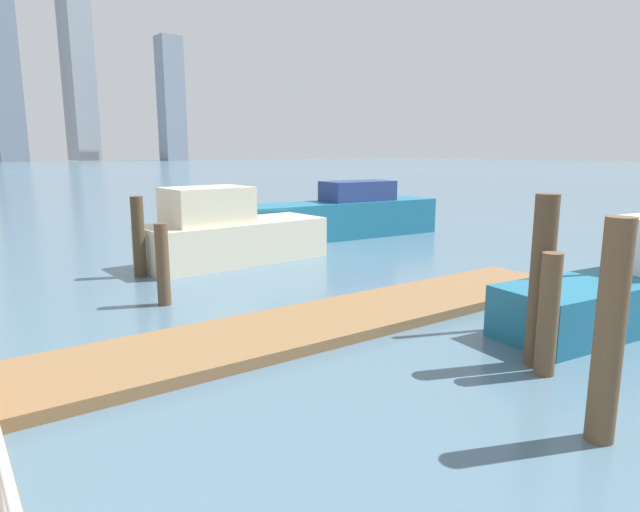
# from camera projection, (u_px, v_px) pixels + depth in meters

# --- Properties ---
(ground_plane) EXTENTS (300.00, 300.00, 0.00)m
(ground_plane) POSITION_uv_depth(u_px,v_px,m) (87.00, 263.00, 15.20)
(ground_plane) COLOR slate
(floating_dock) EXTENTS (11.67, 2.00, 0.18)m
(floating_dock) POSITION_uv_depth(u_px,v_px,m) (333.00, 320.00, 9.81)
(floating_dock) COLOR olive
(floating_dock) RESTS_ON ground_plane
(dock_piling_0) EXTENTS (0.26, 0.26, 1.66)m
(dock_piling_0) POSITION_uv_depth(u_px,v_px,m) (163.00, 265.00, 10.95)
(dock_piling_0) COLOR brown
(dock_piling_0) RESTS_ON ground_plane
(dock_piling_1) EXTENTS (0.30, 0.30, 1.99)m
(dock_piling_1) POSITION_uv_depth(u_px,v_px,m) (139.00, 237.00, 13.40)
(dock_piling_1) COLOR #473826
(dock_piling_1) RESTS_ON ground_plane
(dock_piling_2) EXTENTS (0.30, 0.30, 2.43)m
(dock_piling_2) POSITION_uv_depth(u_px,v_px,m) (610.00, 333.00, 5.70)
(dock_piling_2) COLOR brown
(dock_piling_2) RESTS_ON ground_plane
(dock_piling_3) EXTENTS (0.33, 0.33, 2.49)m
(dock_piling_3) POSITION_uv_depth(u_px,v_px,m) (541.00, 282.00, 7.78)
(dock_piling_3) COLOR brown
(dock_piling_3) RESTS_ON ground_plane
(dock_piling_4) EXTENTS (0.28, 0.28, 1.73)m
(dock_piling_4) POSITION_uv_depth(u_px,v_px,m) (548.00, 315.00, 7.50)
(dock_piling_4) COLOR brown
(dock_piling_4) RESTS_ON ground_plane
(moored_boat_2) EXTENTS (5.22, 2.21, 2.12)m
(moored_boat_2) POSITION_uv_depth(u_px,v_px,m) (229.00, 234.00, 15.13)
(moored_boat_2) COLOR beige
(moored_boat_2) RESTS_ON ground_plane
(moored_boat_3) EXTENTS (7.55, 2.22, 1.99)m
(moored_boat_3) POSITION_uv_depth(u_px,v_px,m) (344.00, 216.00, 19.65)
(moored_boat_3) COLOR #1E6B8C
(moored_boat_3) RESTS_ON ground_plane
(skyline_tower_4) EXTENTS (7.46, 12.19, 68.49)m
(skyline_tower_4) POSITION_uv_depth(u_px,v_px,m) (76.00, 42.00, 159.88)
(skyline_tower_4) COLOR #8C939E
(skyline_tower_4) RESTS_ON ground_plane
(skyline_tower_5) EXTENTS (6.86, 6.61, 35.57)m
(skyline_tower_5) POSITION_uv_depth(u_px,v_px,m) (171.00, 99.00, 161.21)
(skyline_tower_5) COLOR gray
(skyline_tower_5) RESTS_ON ground_plane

